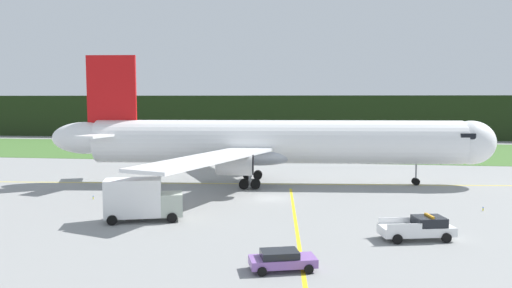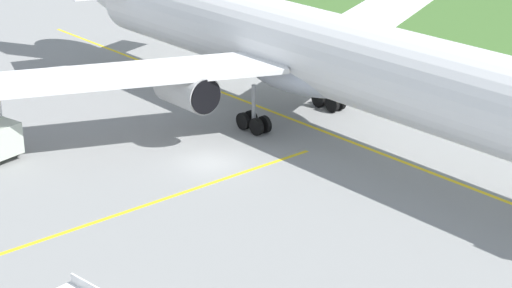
{
  "view_description": "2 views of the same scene",
  "coord_description": "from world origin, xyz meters",
  "px_view_note": "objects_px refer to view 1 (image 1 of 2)",
  "views": [
    {
      "loc": [
        5.72,
        -52.87,
        10.95
      ],
      "look_at": [
        -2.74,
        8.9,
        5.16
      ],
      "focal_mm": 34.35,
      "sensor_mm": 36.0,
      "label": 1
    },
    {
      "loc": [
        42.86,
        -26.82,
        21.27
      ],
      "look_at": [
        6.31,
        -1.08,
        3.53
      ],
      "focal_mm": 61.85,
      "sensor_mm": 36.0,
      "label": 2
    }
  ],
  "objects_px": {
    "catering_truck": "(140,199)",
    "airliner": "(273,143)",
    "ops_pickup_truck": "(419,228)",
    "staff_car": "(282,259)"
  },
  "relations": [
    {
      "from": "staff_car",
      "to": "ops_pickup_truck",
      "type": "bearing_deg",
      "value": 39.69
    },
    {
      "from": "ops_pickup_truck",
      "to": "staff_car",
      "type": "xyz_separation_m",
      "value": [
        -10.04,
        -8.33,
        -0.2
      ]
    },
    {
      "from": "staff_car",
      "to": "catering_truck",
      "type": "bearing_deg",
      "value": 141.18
    },
    {
      "from": "airliner",
      "to": "staff_car",
      "type": "height_order",
      "value": "airliner"
    },
    {
      "from": "airliner",
      "to": "catering_truck",
      "type": "height_order",
      "value": "airliner"
    },
    {
      "from": "ops_pickup_truck",
      "to": "catering_truck",
      "type": "distance_m",
      "value": 23.83
    },
    {
      "from": "catering_truck",
      "to": "airliner",
      "type": "bearing_deg",
      "value": 64.52
    },
    {
      "from": "airliner",
      "to": "ops_pickup_truck",
      "type": "relative_size",
      "value": 9.51
    },
    {
      "from": "ops_pickup_truck",
      "to": "catering_truck",
      "type": "bearing_deg",
      "value": 173.67
    },
    {
      "from": "catering_truck",
      "to": "staff_car",
      "type": "bearing_deg",
      "value": -38.82
    }
  ]
}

